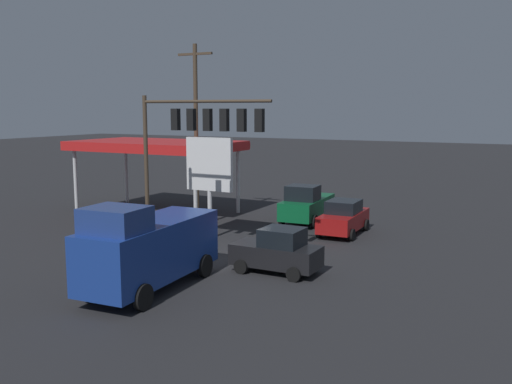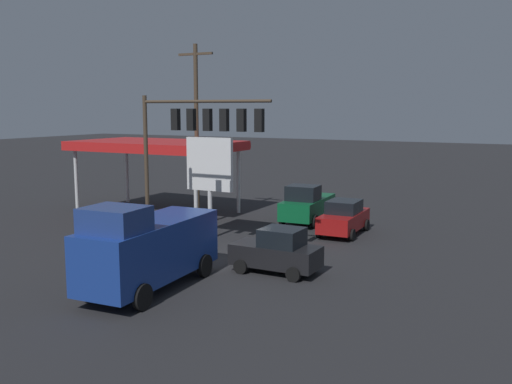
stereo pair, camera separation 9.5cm
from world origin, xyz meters
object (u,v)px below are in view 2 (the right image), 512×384
at_px(utility_pole, 197,130).
at_px(pickup_parked, 307,205).
at_px(delivery_truck, 148,247).
at_px(sedan_waiting, 344,218).
at_px(price_sign, 210,168).
at_px(hatchback_crossing, 277,251).
at_px(traffic_signal_assembly, 197,132).

xyz_separation_m(utility_pole, pickup_parked, (-6.21, -2.84, -4.62)).
bearing_deg(delivery_truck, sedan_waiting, 161.58).
height_order(price_sign, hatchback_crossing, price_sign).
bearing_deg(traffic_signal_assembly, price_sign, -65.23).
xyz_separation_m(utility_pole, price_sign, (-3.26, 3.69, -1.84)).
bearing_deg(traffic_signal_assembly, pickup_parked, -96.38).
height_order(delivery_truck, pickup_parked, delivery_truck).
bearing_deg(traffic_signal_assembly, utility_pole, -56.28).
bearing_deg(sedan_waiting, delivery_truck, -16.63).
bearing_deg(price_sign, pickup_parked, -114.28).
height_order(utility_pole, pickup_parked, utility_pole).
xyz_separation_m(traffic_signal_assembly, price_sign, (1.78, -3.87, -2.05)).
height_order(traffic_signal_assembly, price_sign, traffic_signal_assembly).
relative_size(price_sign, delivery_truck, 0.79).
bearing_deg(sedan_waiting, utility_pole, -87.50).
relative_size(sedan_waiting, pickup_parked, 0.84).
relative_size(utility_pole, price_sign, 1.98).
bearing_deg(hatchback_crossing, delivery_truck, 52.39).
xyz_separation_m(price_sign, sedan_waiting, (-6.08, -4.38, -2.93)).
relative_size(utility_pole, pickup_parked, 2.04).
relative_size(delivery_truck, hatchback_crossing, 1.82).
bearing_deg(hatchback_crossing, utility_pole, -40.01).
distance_m(utility_pole, pickup_parked, 8.24).
distance_m(pickup_parked, hatchback_crossing, 11.19).
bearing_deg(traffic_signal_assembly, sedan_waiting, -117.55).
height_order(sedan_waiting, delivery_truck, delivery_truck).
height_order(delivery_truck, hatchback_crossing, delivery_truck).
distance_m(price_sign, sedan_waiting, 8.05).
distance_m(sedan_waiting, delivery_truck, 13.50).
bearing_deg(sedan_waiting, price_sign, -55.96).
distance_m(traffic_signal_assembly, pickup_parked, 11.52).
height_order(traffic_signal_assembly, sedan_waiting, traffic_signal_assembly).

